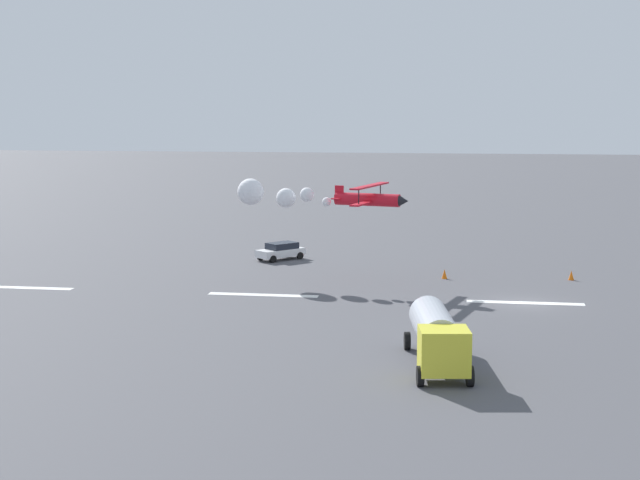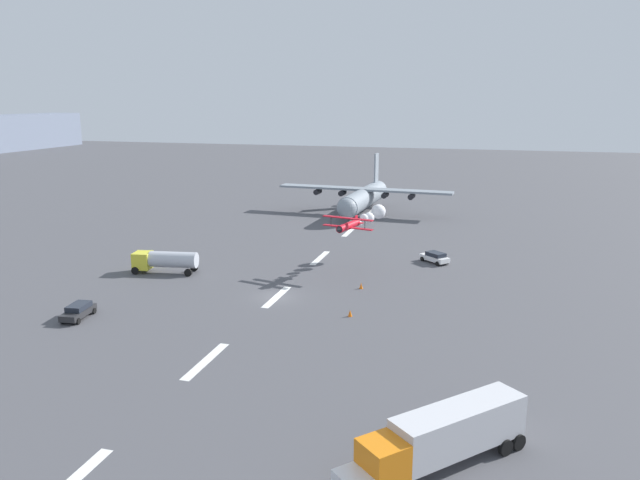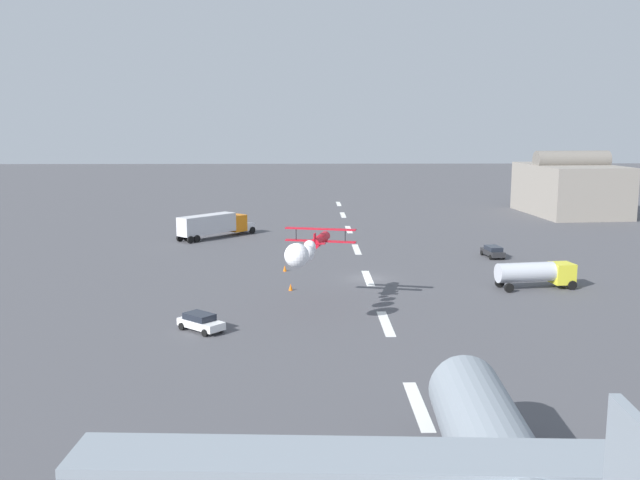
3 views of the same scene
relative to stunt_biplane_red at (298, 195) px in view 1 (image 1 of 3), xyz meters
The scene contains 9 objects.
ground_plane 19.67m from the stunt_biplane_red, 157.87° to the left, with size 440.00×440.00×0.00m, color #4C4C51.
runway_stripe_4 19.67m from the stunt_biplane_red, 157.87° to the left, with size 8.00×0.90×0.01m, color white.
runway_stripe_5 9.68m from the stunt_biplane_red, 79.52° to the left, with size 8.00×0.90×0.01m, color white.
runway_stripe_6 21.96m from the stunt_biplane_red, 19.47° to the left, with size 8.00×0.90×0.01m, color white.
stunt_biplane_red is the anchor object (origin of this frame).
fuel_tanker_truck 27.69m from the stunt_biplane_red, 115.45° to the left, with size 3.93×8.74×2.90m.
followme_car_yellow 11.33m from the stunt_biplane_red, 70.94° to the right, with size 4.18×4.44×1.52m.
traffic_cone_near 22.24m from the stunt_biplane_red, behind, with size 0.44×0.44×0.75m, color orange.
traffic_cone_far 13.10m from the stunt_biplane_red, behind, with size 0.44×0.44×0.75m, color orange.
Camera 1 is at (3.87, 67.06, 13.36)m, focal length 54.55 mm.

